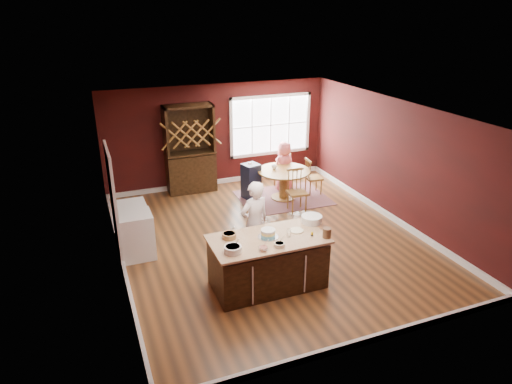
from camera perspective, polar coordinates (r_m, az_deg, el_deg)
room_shell at (r=9.05m, az=1.72°, el=1.71°), size 7.00×7.00×7.00m
window at (r=12.62m, az=1.82°, el=8.36°), size 2.36×0.10×1.66m
doorway at (r=9.09m, az=-17.37°, el=-1.46°), size 0.08×1.26×2.13m
kitchen_island at (r=7.90m, az=1.48°, el=-8.86°), size 1.96×1.03×0.92m
dining_table at (r=11.40m, az=3.47°, el=1.72°), size 1.31×1.31×0.75m
baker at (r=8.40m, az=-0.20°, el=-3.92°), size 0.67×0.51×1.64m
layer_cake at (r=7.67m, az=1.52°, el=-5.19°), size 0.35×0.35×0.14m
bowl_blue at (r=7.23m, az=-2.92°, el=-7.16°), size 0.28×0.28×0.11m
bowl_yellow at (r=7.66m, az=-3.37°, el=-5.46°), size 0.24×0.24×0.09m
bowl_pink at (r=7.29m, az=0.93°, el=-7.10°), size 0.16×0.16×0.06m
bowl_olive at (r=7.41m, az=2.93°, el=-6.59°), size 0.17×0.17×0.07m
drinking_glass at (r=7.69m, az=4.12°, el=-5.14°), size 0.07×0.07×0.14m
dinner_plate at (r=7.93m, az=5.08°, el=-4.81°), size 0.25×0.25×0.02m
white_tub at (r=8.23m, az=6.96°, el=-3.38°), size 0.37×0.37×0.13m
stoneware_crock at (r=7.74m, az=8.84°, el=-5.06°), size 0.14×0.14×0.17m
toy_figurine at (r=7.77m, az=7.02°, el=-5.22°), size 0.05×0.05×0.08m
rug at (r=11.60m, az=3.41°, el=-0.73°), size 2.25×1.77×0.01m
chair_east at (r=11.79m, az=7.23°, el=1.98°), size 0.41×0.43×0.95m
chair_south at (r=10.70m, az=5.17°, el=0.14°), size 0.47×0.45×1.03m
chair_north at (r=12.26m, az=3.28°, el=2.80°), size 0.52×0.52×0.90m
seated_woman at (r=11.92m, az=3.53°, el=3.24°), size 0.73×0.57×1.31m
high_chair at (r=11.42m, az=-0.63°, el=1.45°), size 0.47×0.47×0.94m
toddler at (r=11.34m, az=-0.69°, el=3.11°), size 0.18×0.14×0.26m
table_plate at (r=11.39m, az=4.92°, el=2.85°), size 0.20×0.20×0.02m
table_cup at (r=11.38m, az=2.28°, el=3.14°), size 0.17×0.17×0.10m
hutch at (r=11.78m, az=-8.25°, el=5.30°), size 1.24×0.52×2.27m
washer at (r=9.06m, az=-14.69°, el=-5.27°), size 0.62×0.60×0.90m
dryer at (r=9.64m, az=-15.20°, el=-3.72°), size 0.59×0.57×0.86m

